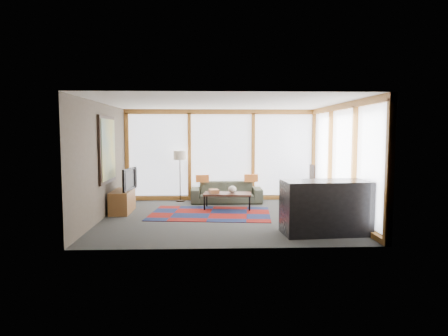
{
  "coord_description": "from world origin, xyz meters",
  "views": [
    {
      "loc": [
        -0.36,
        -9.03,
        1.93
      ],
      "look_at": [
        0.0,
        0.4,
        1.1
      ],
      "focal_mm": 32.0,
      "sensor_mm": 36.0,
      "label": 1
    }
  ],
  "objects_px": {
    "tv_console": "(122,201)",
    "floor_lamp": "(180,176)",
    "sofa": "(226,192)",
    "television": "(126,179)",
    "coffee_table": "(227,201)",
    "bar_counter": "(325,207)",
    "bookshelf": "(317,197)"
  },
  "relations": [
    {
      "from": "television",
      "to": "bar_counter",
      "type": "height_order",
      "value": "television"
    },
    {
      "from": "bookshelf",
      "to": "floor_lamp",
      "type": "bearing_deg",
      "value": 162.1
    },
    {
      "from": "coffee_table",
      "to": "tv_console",
      "type": "height_order",
      "value": "tv_console"
    },
    {
      "from": "coffee_table",
      "to": "bookshelf",
      "type": "xyz_separation_m",
      "value": [
        2.32,
        -0.0,
        0.1
      ]
    },
    {
      "from": "sofa",
      "to": "coffee_table",
      "type": "bearing_deg",
      "value": -90.69
    },
    {
      "from": "floor_lamp",
      "to": "bar_counter",
      "type": "distance_m",
      "value": 4.85
    },
    {
      "from": "tv_console",
      "to": "floor_lamp",
      "type": "bearing_deg",
      "value": 49.81
    },
    {
      "from": "coffee_table",
      "to": "bookshelf",
      "type": "distance_m",
      "value": 2.32
    },
    {
      "from": "bookshelf",
      "to": "tv_console",
      "type": "distance_m",
      "value": 4.91
    },
    {
      "from": "sofa",
      "to": "floor_lamp",
      "type": "bearing_deg",
      "value": 169.82
    },
    {
      "from": "sofa",
      "to": "bookshelf",
      "type": "relative_size",
      "value": 0.82
    },
    {
      "from": "bar_counter",
      "to": "coffee_table",
      "type": "bearing_deg",
      "value": 119.52
    },
    {
      "from": "bookshelf",
      "to": "bar_counter",
      "type": "xyz_separation_m",
      "value": [
        -0.57,
        -2.61,
        0.21
      ]
    },
    {
      "from": "coffee_table",
      "to": "bar_counter",
      "type": "bearing_deg",
      "value": -56.16
    },
    {
      "from": "sofa",
      "to": "bar_counter",
      "type": "xyz_separation_m",
      "value": [
        1.74,
        -3.53,
        0.23
      ]
    },
    {
      "from": "bookshelf",
      "to": "television",
      "type": "distance_m",
      "value": 4.85
    },
    {
      "from": "sofa",
      "to": "bar_counter",
      "type": "bearing_deg",
      "value": -63.63
    },
    {
      "from": "coffee_table",
      "to": "tv_console",
      "type": "distance_m",
      "value": 2.61
    },
    {
      "from": "floor_lamp",
      "to": "television",
      "type": "distance_m",
      "value": 1.92
    },
    {
      "from": "floor_lamp",
      "to": "coffee_table",
      "type": "xyz_separation_m",
      "value": [
        1.29,
        -1.16,
        -0.52
      ]
    },
    {
      "from": "sofa",
      "to": "television",
      "type": "relative_size",
      "value": 2.08
    },
    {
      "from": "sofa",
      "to": "bar_counter",
      "type": "height_order",
      "value": "bar_counter"
    },
    {
      "from": "tv_console",
      "to": "bar_counter",
      "type": "relative_size",
      "value": 0.66
    },
    {
      "from": "sofa",
      "to": "television",
      "type": "height_order",
      "value": "television"
    },
    {
      "from": "sofa",
      "to": "coffee_table",
      "type": "height_order",
      "value": "sofa"
    },
    {
      "from": "sofa",
      "to": "bookshelf",
      "type": "distance_m",
      "value": 2.48
    },
    {
      "from": "floor_lamp",
      "to": "coffee_table",
      "type": "bearing_deg",
      "value": -42.05
    },
    {
      "from": "tv_console",
      "to": "television",
      "type": "height_order",
      "value": "television"
    },
    {
      "from": "sofa",
      "to": "television",
      "type": "distance_m",
      "value": 2.85
    },
    {
      "from": "tv_console",
      "to": "bar_counter",
      "type": "distance_m",
      "value": 4.88
    },
    {
      "from": "bookshelf",
      "to": "television",
      "type": "bearing_deg",
      "value": -176.1
    },
    {
      "from": "sofa",
      "to": "floor_lamp",
      "type": "distance_m",
      "value": 1.39
    }
  ]
}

